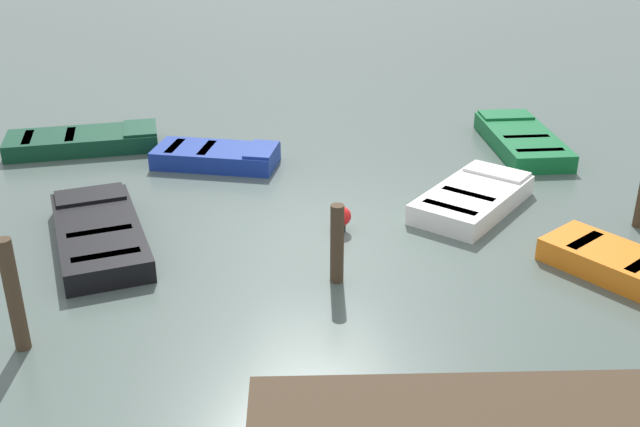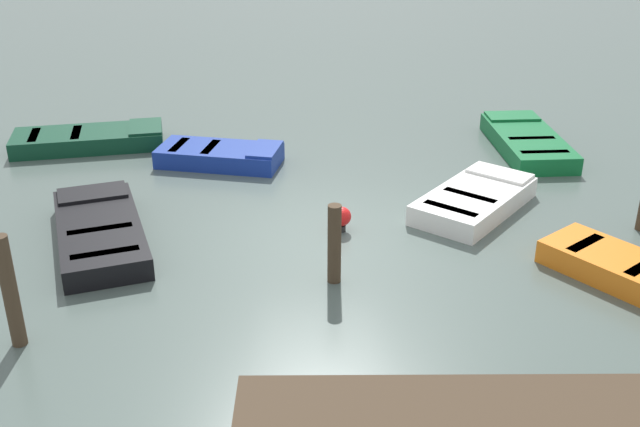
# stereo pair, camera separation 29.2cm
# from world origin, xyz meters

# --- Properties ---
(ground_plane) EXTENTS (80.00, 80.00, 0.00)m
(ground_plane) POSITION_xyz_m (0.00, 0.00, 0.00)
(ground_plane) COLOR #4C5B56
(rowboat_white) EXTENTS (2.84, 3.07, 0.46)m
(rowboat_white) POSITION_xyz_m (-3.05, -0.87, 0.22)
(rowboat_white) COLOR silver
(rowboat_white) RESTS_ON ground_plane
(rowboat_dark_green) EXTENTS (3.65, 1.93, 0.46)m
(rowboat_dark_green) POSITION_xyz_m (5.41, -4.62, 0.22)
(rowboat_dark_green) COLOR #0C3823
(rowboat_dark_green) RESTS_ON ground_plane
(rowboat_black) EXTENTS (2.44, 3.70, 0.46)m
(rowboat_black) POSITION_xyz_m (3.97, 0.38, 0.22)
(rowboat_black) COLOR black
(rowboat_black) RESTS_ON ground_plane
(rowboat_blue) EXTENTS (2.92, 1.77, 0.46)m
(rowboat_blue) POSITION_xyz_m (2.18, -3.45, 0.22)
(rowboat_blue) COLOR navy
(rowboat_blue) RESTS_ON ground_plane
(rowboat_green) EXTENTS (1.54, 3.40, 0.46)m
(rowboat_green) POSITION_xyz_m (-4.99, -4.23, 0.22)
(rowboat_green) COLOR #0F602D
(rowboat_green) RESTS_ON ground_plane
(mooring_piling_near_right) EXTENTS (0.22, 0.22, 1.36)m
(mooring_piling_near_right) POSITION_xyz_m (-0.19, 1.87, 0.68)
(mooring_piling_near_right) COLOR #423323
(mooring_piling_near_right) RESTS_ON ground_plane
(mooring_piling_mid_left) EXTENTS (0.22, 0.22, 1.72)m
(mooring_piling_mid_left) POSITION_xyz_m (4.35, 3.55, 0.86)
(mooring_piling_mid_left) COLOR #423323
(mooring_piling_mid_left) RESTS_ON ground_plane
(marker_buoy) EXTENTS (0.36, 0.36, 0.48)m
(marker_buoy) POSITION_xyz_m (-0.40, 0.03, 0.29)
(marker_buoy) COLOR #262626
(marker_buoy) RESTS_ON ground_plane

